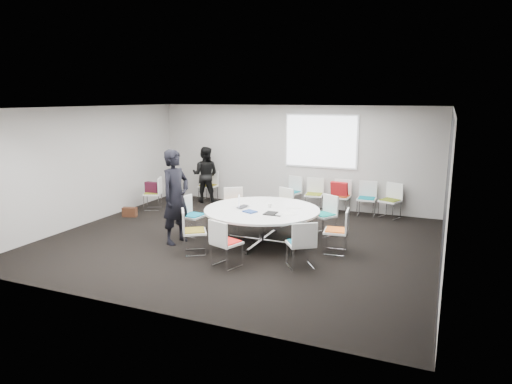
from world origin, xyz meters
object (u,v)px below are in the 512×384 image
at_px(conference_table, 262,217).
at_px(person_back, 205,175).
at_px(chair_ring_a, 336,239).
at_px(chair_ring_f, 194,240).
at_px(chair_ring_c, 281,214).
at_px(chair_ring_e, 193,223).
at_px(chair_back_c, 341,203).
at_px(cup, 270,206).
at_px(chair_ring_b, 324,223).
at_px(chair_back_b, 314,201).
at_px(chair_back_e, 390,207).
at_px(brown_bag, 130,212).
at_px(chair_ring_g, 226,252).
at_px(chair_back_a, 291,199).
at_px(chair_ring_h, 301,253).
at_px(maroon_bag, 152,187).
at_px(chair_back_d, 366,205).
at_px(person_main, 176,197).
at_px(laptop, 245,207).
at_px(chair_spare_left, 153,200).
at_px(chair_person_back, 208,192).

distance_m(conference_table, person_back, 4.14).
xyz_separation_m(chair_ring_a, chair_ring_f, (-2.56, -1.11, 0.00)).
height_order(chair_ring_c, chair_ring_e, same).
xyz_separation_m(conference_table, chair_ring_f, (-0.96, -1.15, -0.28)).
xyz_separation_m(chair_back_c, cup, (-0.86, -2.96, 0.50)).
bearing_deg(chair_ring_b, chair_ring_c, 14.33).
relative_size(chair_ring_a, chair_back_b, 1.00).
height_order(chair_ring_a, chair_back_e, same).
height_order(chair_ring_a, chair_ring_b, same).
xyz_separation_m(chair_ring_c, chair_back_b, (0.36, 1.63, 0.00)).
height_order(chair_ring_a, chair_ring_c, same).
bearing_deg(brown_bag, chair_ring_c, 11.30).
xyz_separation_m(chair_ring_c, chair_ring_g, (0.02, -2.97, 0.00)).
distance_m(conference_table, chair_back_a, 3.15).
distance_m(chair_ring_b, chair_back_a, 2.52).
bearing_deg(chair_back_c, chair_ring_h, 96.01).
height_order(conference_table, chair_back_a, chair_back_a).
bearing_deg(maroon_bag, chair_ring_b, -5.51).
relative_size(person_back, cup, 17.98).
height_order(chair_ring_a, chair_ring_e, same).
bearing_deg(chair_ring_b, chair_ring_f, 79.84).
relative_size(chair_ring_g, chair_back_d, 1.00).
height_order(person_main, cup, person_main).
distance_m(chair_back_e, laptop, 4.13).
relative_size(conference_table, chair_ring_f, 2.73).
distance_m(chair_back_a, chair_back_b, 0.66).
bearing_deg(laptop, chair_ring_g, -163.97).
bearing_deg(chair_back_c, person_main, 58.39).
relative_size(chair_ring_c, maroon_bag, 2.20).
relative_size(chair_ring_c, chair_spare_left, 1.00).
bearing_deg(chair_ring_b, chair_ring_a, 148.33).
bearing_deg(conference_table, chair_back_c, 72.47).
height_order(chair_ring_a, person_main, person_main).
bearing_deg(chair_back_d, chair_person_back, -1.13).
xyz_separation_m(chair_ring_g, cup, (0.19, 1.69, 0.50)).
xyz_separation_m(chair_ring_h, person_main, (-2.84, 0.39, 0.71)).
height_order(chair_ring_c, chair_ring_f, same).
bearing_deg(chair_ring_b, chair_back_b, -36.25).
relative_size(chair_back_d, person_back, 0.54).
height_order(chair_ring_a, cup, chair_ring_a).
bearing_deg(chair_back_d, maroon_bag, 14.54).
distance_m(chair_ring_a, chair_back_a, 3.73).
height_order(person_main, maroon_bag, person_main).
height_order(chair_back_a, chair_back_b, same).
bearing_deg(chair_person_back, chair_spare_left, 65.65).
height_order(chair_ring_h, brown_bag, chair_ring_h).
relative_size(chair_ring_f, brown_bag, 2.44).
relative_size(chair_person_back, brown_bag, 2.44).
relative_size(chair_ring_b, chair_ring_g, 1.00).
xyz_separation_m(chair_ring_a, chair_ring_b, (-0.54, 1.10, 0.00)).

